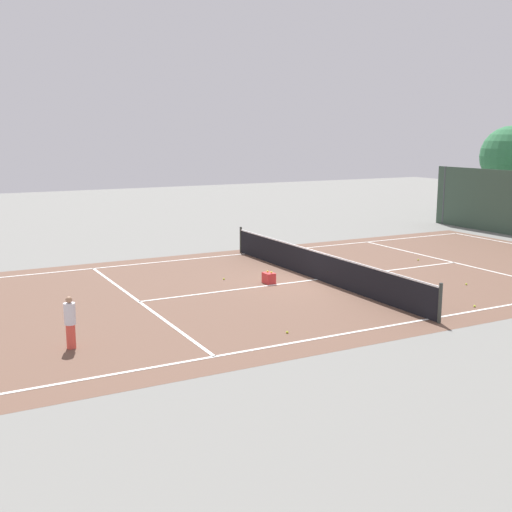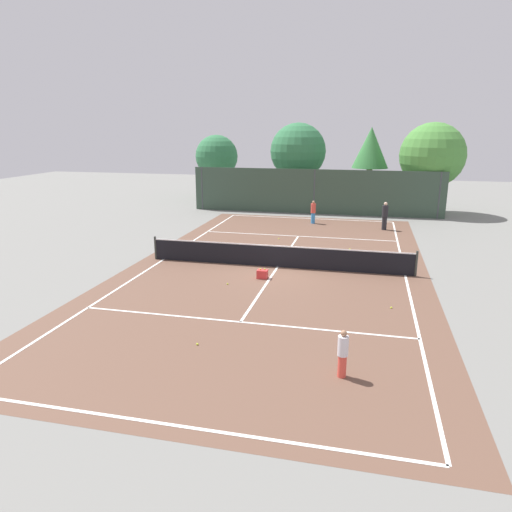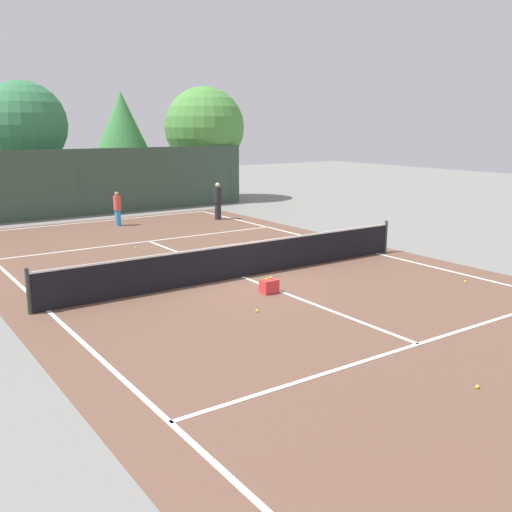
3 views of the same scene
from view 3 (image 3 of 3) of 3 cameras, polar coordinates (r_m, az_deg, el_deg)
The scene contains 16 objects.
ground_plane at distance 16.74m, azimuth -1.35°, elevation -2.09°, with size 80.00×80.00×0.00m, color slate.
court_surface at distance 16.74m, azimuth -1.35°, elevation -2.08°, with size 13.00×25.00×0.01m.
tennis_net at distance 16.62m, azimuth -1.36°, elevation -0.39°, with size 11.90×0.10×1.10m.
perimeter_fence at distance 29.05m, azimuth -16.87°, elevation 6.90°, with size 18.00×0.12×3.20m.
tree_0 at distance 34.17m, azimuth -5.09°, elevation 12.47°, with size 4.57×4.57×6.45m.
tree_1 at distance 31.41m, azimuth -21.94°, elevation 11.85°, with size 4.28×4.28×6.44m.
tree_3 at distance 33.84m, azimuth -13.07°, elevation 12.80°, with size 2.76×2.76×6.12m.
player_0 at distance 26.95m, azimuth -3.78°, elevation 5.44°, with size 0.36×0.36×1.71m.
player_2 at distance 25.89m, azimuth -13.47°, elevation 4.57°, with size 0.32×0.32×1.49m.
ball_crate at distance 15.13m, azimuth 1.30°, elevation -2.99°, with size 0.43×0.32×0.43m.
tennis_ball_0 at distance 17.16m, azimuth 19.90°, elevation -2.38°, with size 0.07×0.07×0.07m, color #CCE533.
tennis_ball_1 at distance 21.43m, azimuth 7.22°, elevation 1.20°, with size 0.07×0.07×0.07m, color #CCE533.
tennis_ball_2 at distance 21.58m, azimuth -0.41°, elevation 1.38°, with size 0.07×0.07×0.07m, color #CCE533.
tennis_ball_3 at distance 10.55m, azimuth 20.93°, elevation -11.92°, with size 0.07×0.07×0.07m, color #CCE533.
tennis_ball_4 at distance 20.98m, azimuth -11.77°, elevation 0.78°, with size 0.07×0.07×0.07m, color #CCE533.
tennis_ball_5 at distance 13.64m, azimuth 0.10°, elevation -5.41°, with size 0.07×0.07×0.07m, color #CCE533.
Camera 3 is at (-8.89, -13.52, 4.28)m, focal length 40.69 mm.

